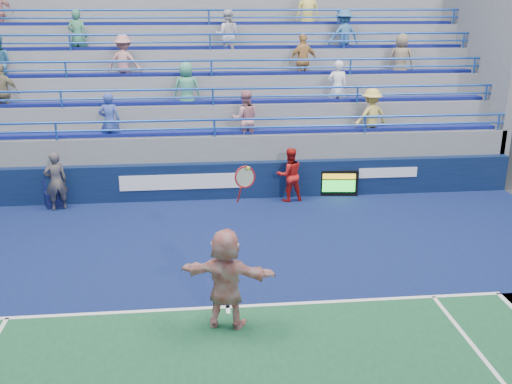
{
  "coord_description": "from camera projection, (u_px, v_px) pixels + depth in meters",
  "views": [
    {
      "loc": [
        -0.43,
        -9.7,
        5.58
      ],
      "look_at": [
        0.8,
        2.5,
        1.5
      ],
      "focal_mm": 40.0,
      "sensor_mm": 36.0,
      "label": 1
    }
  ],
  "objects": [
    {
      "name": "sponsor_wall",
      "position": [
        216.0,
        181.0,
        16.93
      ],
      "size": [
        18.0,
        0.32,
        1.1
      ],
      "color": "#0A1837",
      "rests_on": "ground"
    },
    {
      "name": "line_judge",
      "position": [
        56.0,
        181.0,
        15.9
      ],
      "size": [
        0.73,
        0.62,
        1.69
      ],
      "primitive_type": "imported",
      "rotation": [
        0.0,
        0.0,
        3.55
      ],
      "color": "#131A34",
      "rests_on": "ground"
    },
    {
      "name": "ground",
      "position": [
        228.0,
        308.0,
        10.96
      ],
      "size": [
        120.0,
        120.0,
        0.0
      ],
      "primitive_type": "plane",
      "color": "#333538"
    },
    {
      "name": "bleacher_stand",
      "position": [
        212.0,
        123.0,
        20.17
      ],
      "size": [
        18.0,
        5.62,
        6.13
      ],
      "color": "slate",
      "rests_on": "ground"
    },
    {
      "name": "ball_girl",
      "position": [
        290.0,
        175.0,
        16.65
      ],
      "size": [
        0.88,
        0.74,
        1.6
      ],
      "primitive_type": "imported",
      "rotation": [
        0.0,
        0.0,
        3.32
      ],
      "color": "red",
      "rests_on": "ground"
    },
    {
      "name": "tennis_player",
      "position": [
        226.0,
        279.0,
        10.08
      ],
      "size": [
        1.82,
        0.99,
        3.01
      ],
      "color": "white",
      "rests_on": "ground"
    },
    {
      "name": "serve_speed_board",
      "position": [
        339.0,
        183.0,
        17.18
      ],
      "size": [
        1.17,
        0.24,
        0.8
      ],
      "color": "black",
      "rests_on": "ground"
    },
    {
      "name": "judge_chair",
      "position": [
        54.0,
        198.0,
        16.35
      ],
      "size": [
        0.58,
        0.59,
        0.79
      ],
      "color": "#0E1243",
      "rests_on": "ground"
    }
  ]
}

